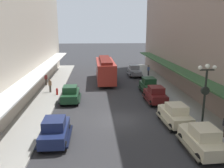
# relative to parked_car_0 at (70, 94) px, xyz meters

# --- Properties ---
(ground_plane) EXTENTS (200.00, 200.00, 0.00)m
(ground_plane) POSITION_rel_parked_car_0_xyz_m (4.55, -5.45, -0.94)
(ground_plane) COLOR #2D2D30
(sidewalk_left) EXTENTS (3.00, 60.00, 0.15)m
(sidewalk_left) POSITION_rel_parked_car_0_xyz_m (-2.95, -5.45, -0.87)
(sidewalk_left) COLOR #99968E
(sidewalk_left) RESTS_ON ground
(sidewalk_right) EXTENTS (3.00, 60.00, 0.15)m
(sidewalk_right) POSITION_rel_parked_car_0_xyz_m (12.05, -5.45, -0.87)
(sidewalk_right) COLOR #99968E
(sidewalk_right) RESTS_ON ground
(parked_car_0) EXTENTS (2.15, 4.27, 1.84)m
(parked_car_0) POSITION_rel_parked_car_0_xyz_m (0.00, 0.00, 0.00)
(parked_car_0) COLOR #193D23
(parked_car_0) RESTS_ON ground
(parked_car_1) EXTENTS (2.27, 4.31, 1.84)m
(parked_car_1) POSITION_rel_parked_car_0_xyz_m (9.38, 3.07, 0.00)
(parked_car_1) COLOR #193D23
(parked_car_1) RESTS_ON ground
(parked_car_2) EXTENTS (2.16, 4.27, 1.84)m
(parked_car_2) POSITION_rel_parked_car_0_xyz_m (9.25, 13.16, 0.00)
(parked_car_2) COLOR slate
(parked_car_2) RESTS_ON ground
(parked_car_3) EXTENTS (2.23, 4.29, 1.84)m
(parked_car_3) POSITION_rel_parked_car_0_xyz_m (9.44, -11.30, 0.00)
(parked_car_3) COLOR beige
(parked_car_3) RESTS_ON ground
(parked_car_4) EXTENTS (2.23, 4.29, 1.84)m
(parked_car_4) POSITION_rel_parked_car_0_xyz_m (9.09, -0.92, 0.00)
(parked_car_4) COLOR #591919
(parked_car_4) RESTS_ON ground
(parked_car_5) EXTENTS (2.16, 4.27, 1.84)m
(parked_car_5) POSITION_rel_parked_car_0_xyz_m (-0.23, -9.17, 0.00)
(parked_car_5) COLOR #19234C
(parked_car_5) RESTS_ON ground
(parked_car_6) EXTENTS (2.30, 4.32, 1.84)m
(parked_car_6) POSITION_rel_parked_car_0_xyz_m (9.20, -6.84, 0.00)
(parked_car_6) COLOR beige
(parked_car_6) RESTS_ON ground
(streetcar) EXTENTS (2.58, 9.61, 3.46)m
(streetcar) POSITION_rel_parked_car_0_xyz_m (4.25, 9.57, 0.96)
(streetcar) COLOR #A52D23
(streetcar) RESTS_ON ground
(lamp_post_with_clock) EXTENTS (1.42, 0.44, 5.16)m
(lamp_post_with_clock) POSITION_rel_parked_car_0_xyz_m (10.95, -8.12, 2.04)
(lamp_post_with_clock) COLOR black
(lamp_post_with_clock) RESTS_ON sidewalk_right
(fire_hydrant) EXTENTS (0.24, 0.24, 0.82)m
(fire_hydrant) POSITION_rel_parked_car_0_xyz_m (-1.80, 2.47, -0.38)
(fire_hydrant) COLOR #B21E19
(fire_hydrant) RESTS_ON sidewalk_left
(pedestrian_0) EXTENTS (0.36, 0.24, 1.64)m
(pedestrian_0) POSITION_rel_parked_car_0_xyz_m (-3.99, 7.40, 0.05)
(pedestrian_0) COLOR #4C4238
(pedestrian_0) RESTS_ON sidewalk_left
(pedestrian_1) EXTENTS (0.36, 0.24, 1.64)m
(pedestrian_1) POSITION_rel_parked_car_0_xyz_m (-2.80, 3.72, 0.05)
(pedestrian_1) COLOR #4C4238
(pedestrian_1) RESTS_ON sidewalk_left
(pedestrian_3) EXTENTS (0.36, 0.28, 1.67)m
(pedestrian_3) POSITION_rel_parked_car_0_xyz_m (11.53, 12.87, 0.07)
(pedestrian_3) COLOR #2D2D33
(pedestrian_3) RESTS_ON sidewalk_right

